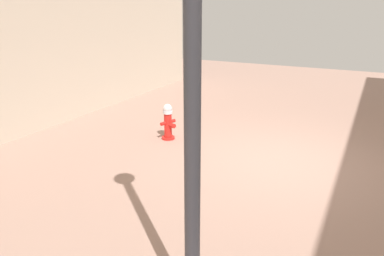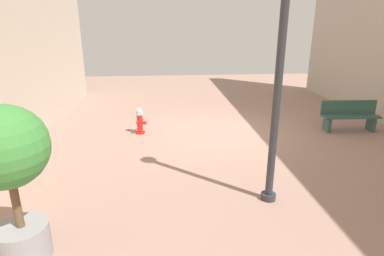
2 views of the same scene
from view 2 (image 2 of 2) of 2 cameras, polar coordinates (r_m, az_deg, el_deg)
ground_plane at (r=9.85m, az=5.65°, el=-0.67°), size 23.40×23.40×0.00m
fire_hydrant at (r=9.67m, az=-9.51°, el=1.31°), size 0.36×0.39×0.81m
bench_near at (r=10.97m, az=26.82°, el=2.12°), size 1.79×0.52×0.95m
planter_tree at (r=4.73m, az=-30.58°, el=-5.78°), size 1.10×1.10×2.26m
street_lamp at (r=5.49m, az=15.97°, el=13.33°), size 0.36×0.36×4.54m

